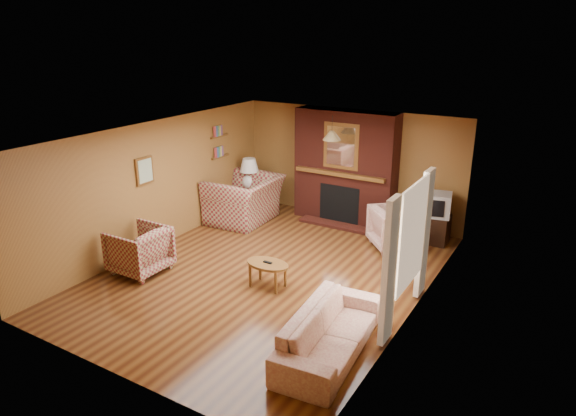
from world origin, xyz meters
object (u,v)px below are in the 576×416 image
Objects in this scene: side_table at (250,200)px; tv_stand at (435,229)px; plaid_loveseat at (244,199)px; crt_tv at (438,205)px; floral_armchair at (395,228)px; plaid_armchair at (139,250)px; coffee_table at (268,267)px; table_lamp at (249,172)px; floral_sofa at (330,332)px; fireplace at (345,168)px.

tv_stand reaches higher than side_table.
crt_tv reaches higher than plaid_loveseat.
floral_armchair is 1.57× the size of tv_stand.
plaid_armchair is 1.53× the size of crt_tv.
side_table is (-2.34, 2.86, -0.09)m from coffee_table.
coffee_table is at bearing -50.76° from table_lamp.
plaid_loveseat reaches higher than floral_armchair.
table_lamp is (-0.25, 0.57, 0.45)m from plaid_loveseat.
plaid_loveseat reaches higher than floral_sofa.
crt_tv reaches higher than tv_stand.
table_lamp reaches higher than side_table.
plaid_loveseat reaches higher than plaid_armchair.
floral_armchair is 0.94m from crt_tv.
plaid_loveseat is at bearing -166.86° from crt_tv.
tv_stand is at bearing 99.86° from plaid_loveseat.
floral_sofa is 5.67m from table_lamp.
tv_stand is (4.00, 3.87, -0.12)m from plaid_armchair.
floral_sofa is 3.68× the size of tv_stand.
tv_stand is at bearing -7.16° from floral_sofa.
table_lamp is at bearing 43.34° from floral_armchair.
table_lamp is at bearing 129.24° from coffee_table.
tv_stand is at bearing -5.15° from fireplace.
plaid_armchair is at bearing -135.98° from crt_tv.
tv_stand is at bearing 60.57° from coffee_table.
fireplace reaches higher than floral_sofa.
table_lamp reaches higher than plaid_armchair.
plaid_loveseat is 0.73× the size of floral_sofa.
coffee_table is 1.27× the size of crt_tv.
plaid_loveseat is 2.96m from plaid_armchair.
side_table is at bearing -165.71° from fireplace.
crt_tv reaches higher than side_table.
floral_sofa is at bearing -93.06° from tv_stand.
floral_armchair is at bearing -4.50° from side_table.
coffee_table is (2.19, 0.66, -0.05)m from plaid_armchair.
plaid_armchair reaches higher than side_table.
table_lamp is 4.22m from tv_stand.
fireplace is 2.10m from crt_tv.
plaid_loveseat is at bearing 178.02° from plaid_armchair.
side_table is at bearing -176.24° from tv_stand.
floral_sofa is 3.55× the size of crt_tv.
floral_armchair is 1.51× the size of crt_tv.
side_table is (-0.25, 0.57, -0.21)m from plaid_loveseat.
plaid_loveseat reaches higher than side_table.
tv_stand is (2.05, -0.18, -0.90)m from fireplace.
floral_sofa is at bearing -67.09° from fireplace.
fireplace is 4.96m from floral_sofa.
tv_stand is (4.15, 0.35, -0.65)m from table_lamp.
floral_sofa is 4.34m from crt_tv.
crt_tv is at bearing 4.74° from side_table.
floral_armchair is (1.46, -0.81, -0.79)m from fireplace.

